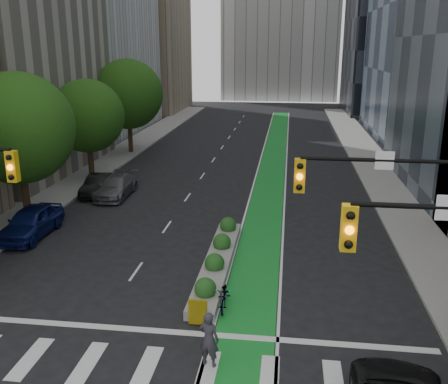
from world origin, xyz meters
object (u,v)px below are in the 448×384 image
(median_planter, at_px, (218,259))
(parked_car_left_near, at_px, (31,222))
(parked_car_left_far, at_px, (116,186))
(bicycle, at_px, (224,295))
(parked_car_left_mid, at_px, (98,185))
(cyclist, at_px, (209,339))

(median_planter, distance_m, parked_car_left_near, 11.02)
(median_planter, bearing_deg, parked_car_left_far, 129.35)
(median_planter, distance_m, parked_car_left_far, 13.68)
(bicycle, bearing_deg, parked_car_left_mid, 123.92)
(bicycle, xyz_separation_m, parked_car_left_far, (-9.47, 14.31, 0.22))
(median_planter, height_order, parked_car_left_far, parked_car_left_far)
(bicycle, relative_size, parked_car_left_far, 0.38)
(parked_car_left_near, xyz_separation_m, parked_car_left_far, (2.03, 7.99, -0.12))
(parked_car_left_near, bearing_deg, cyclist, -41.64)
(parked_car_left_near, xyz_separation_m, parked_car_left_mid, (0.64, 8.26, -0.14))
(bicycle, bearing_deg, parked_car_left_near, 148.43)
(bicycle, xyz_separation_m, parked_car_left_near, (-11.50, 6.32, 0.34))
(bicycle, relative_size, parked_car_left_near, 0.39)
(parked_car_left_mid, height_order, parked_car_left_far, parked_car_left_far)
(parked_car_left_far, bearing_deg, median_planter, -51.25)
(cyclist, bearing_deg, parked_car_left_near, -27.09)
(parked_car_left_near, distance_m, parked_car_left_mid, 8.29)
(median_planter, relative_size, cyclist, 5.33)
(parked_car_left_mid, xyz_separation_m, parked_car_left_far, (1.39, -0.27, 0.02))
(cyclist, xyz_separation_m, parked_car_left_mid, (-10.86, 18.44, -0.27))
(bicycle, distance_m, parked_car_left_near, 13.13)
(cyclist, height_order, parked_car_left_mid, cyclist)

